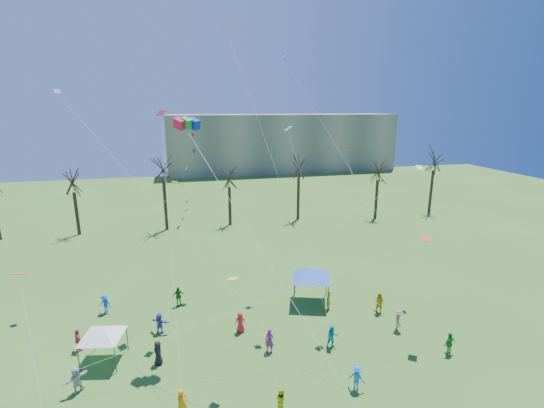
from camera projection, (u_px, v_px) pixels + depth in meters
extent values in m
cube|color=gray|center=(282.00, 143.00, 102.13)|extent=(60.00, 14.00, 15.00)
cylinder|color=black|center=(77.00, 214.00, 51.15)|extent=(0.44, 0.44, 5.88)
cylinder|color=black|center=(165.00, 205.00, 53.05)|extent=(0.44, 0.44, 7.23)
cylinder|color=black|center=(230.00, 206.00, 55.41)|extent=(0.44, 0.44, 5.66)
cylinder|color=black|center=(298.00, 198.00, 58.04)|extent=(0.44, 0.44, 6.62)
cylinder|color=black|center=(376.00, 199.00, 58.78)|extent=(0.44, 0.44, 6.04)
cylinder|color=black|center=(431.00, 191.00, 62.01)|extent=(0.44, 0.44, 6.99)
cube|color=red|center=(179.00, 124.00, 25.24)|extent=(0.89, 1.07, 0.93)
cube|color=green|center=(187.00, 124.00, 25.35)|extent=(0.89, 1.07, 0.93)
cube|color=#0E23B0|center=(194.00, 124.00, 25.45)|extent=(0.89, 1.07, 0.93)
cylinder|color=white|center=(264.00, 256.00, 21.46)|extent=(0.02, 0.02, 20.21)
cylinder|color=#3F3F44|center=(79.00, 360.00, 24.64)|extent=(0.07, 0.07, 1.90)
cylinder|color=#3F3F44|center=(115.00, 360.00, 24.73)|extent=(0.07, 0.07, 1.90)
cylinder|color=#3F3F44|center=(94.00, 339.00, 26.92)|extent=(0.07, 0.07, 1.90)
cylinder|color=#3F3F44|center=(127.00, 338.00, 27.01)|extent=(0.07, 0.07, 1.90)
pyramid|color=white|center=(102.00, 331.00, 25.48)|extent=(3.55, 3.55, 0.81)
cylinder|color=#3F3F44|center=(294.00, 297.00, 32.37)|extent=(0.10, 0.10, 2.34)
cylinder|color=#3F3F44|center=(328.00, 299.00, 32.13)|extent=(0.10, 0.10, 2.34)
cylinder|color=#3F3F44|center=(295.00, 282.00, 35.16)|extent=(0.10, 0.10, 2.34)
cylinder|color=#3F3F44|center=(326.00, 283.00, 34.92)|extent=(0.10, 0.10, 2.34)
pyramid|color=blue|center=(311.00, 273.00, 33.23)|extent=(4.22, 4.22, 1.00)
imported|color=orange|center=(182.00, 404.00, 21.09)|extent=(0.79, 0.76, 1.83)
imported|color=yellow|center=(281.00, 400.00, 21.51)|extent=(0.89, 0.97, 1.60)
imported|color=blue|center=(357.00, 378.00, 23.30)|extent=(1.16, 1.16, 1.61)
imported|color=green|center=(449.00, 344.00, 26.59)|extent=(1.04, 0.60, 1.66)
imported|color=silver|center=(77.00, 380.00, 23.04)|extent=(1.51, 1.45, 1.71)
imported|color=black|center=(158.00, 353.00, 25.59)|extent=(0.70, 0.92, 1.69)
imported|color=#8E2376|center=(270.00, 341.00, 26.82)|extent=(0.78, 0.69, 1.80)
imported|color=#0C9BAE|center=(332.00, 337.00, 27.28)|extent=(0.92, 0.75, 1.78)
imported|color=#987C53|center=(399.00, 320.00, 29.49)|extent=(1.00, 1.25, 1.69)
imported|color=#D1455B|center=(78.00, 340.00, 26.95)|extent=(0.84, 1.05, 1.67)
imported|color=#5553B5|center=(160.00, 323.00, 29.13)|extent=(1.59, 1.21, 1.67)
imported|color=red|center=(240.00, 322.00, 29.23)|extent=(0.84, 0.57, 1.68)
imported|color=#CEA30A|center=(328.00, 300.00, 32.48)|extent=(0.69, 0.75, 1.73)
imported|color=gold|center=(379.00, 303.00, 31.89)|extent=(1.07, 1.13, 1.84)
imported|color=blue|center=(105.00, 304.00, 31.94)|extent=(1.24, 1.01, 1.67)
imported|color=#207F1B|center=(178.00, 296.00, 33.10)|extent=(1.11, 0.66, 1.78)
cube|color=#FF5A0D|center=(19.00, 274.00, 21.42)|extent=(0.66, 0.77, 0.22)
cylinder|color=white|center=(31.00, 345.00, 20.33)|extent=(0.01, 0.01, 7.76)
cube|color=#E0259B|center=(161.00, 113.00, 28.78)|extent=(0.90, 0.92, 0.45)
cylinder|color=white|center=(170.00, 233.00, 24.88)|extent=(0.01, 0.01, 19.35)
cube|color=#D1F81A|center=(233.00, 279.00, 22.65)|extent=(0.74, 0.71, 0.15)
cylinder|color=white|center=(256.00, 334.00, 22.02)|extent=(0.01, 0.01, 6.63)
cube|color=#178DB2|center=(288.00, 129.00, 28.72)|extent=(0.66, 0.60, 0.35)
cylinder|color=white|center=(319.00, 237.00, 25.95)|extent=(0.01, 0.01, 17.04)
cube|color=blue|center=(284.00, 57.00, 34.58)|extent=(0.82, 0.78, 0.35)
cylinder|color=white|center=(356.00, 179.00, 30.53)|extent=(0.01, 0.01, 26.50)
cube|color=red|center=(426.00, 238.00, 26.93)|extent=(0.95, 0.98, 0.21)
cylinder|color=white|center=(265.00, 300.00, 24.93)|extent=(0.01, 0.01, 24.41)
cube|color=#B6E636|center=(419.00, 167.00, 33.13)|extent=(0.66, 0.74, 0.31)
cylinder|color=white|center=(306.00, 245.00, 29.30)|extent=(0.01, 0.01, 25.31)
cube|color=purple|center=(57.00, 91.00, 31.63)|extent=(0.65, 0.69, 0.37)
cylinder|color=white|center=(154.00, 203.00, 29.18)|extent=(0.01, 0.01, 26.07)
cube|color=orange|center=(225.00, 26.00, 35.22)|extent=(0.77, 0.70, 0.26)
cylinder|color=white|center=(272.00, 159.00, 31.20)|extent=(0.01, 0.01, 28.04)
cube|color=#F32888|center=(345.00, 150.00, 28.47)|extent=(0.76, 0.71, 0.14)
cylinder|color=white|center=(372.00, 234.00, 28.92)|extent=(0.01, 0.01, 13.11)
cube|color=#D6F81A|center=(176.00, 183.00, 27.62)|extent=(0.67, 0.70, 0.36)
cylinder|color=white|center=(127.00, 258.00, 27.23)|extent=(0.01, 0.01, 12.51)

